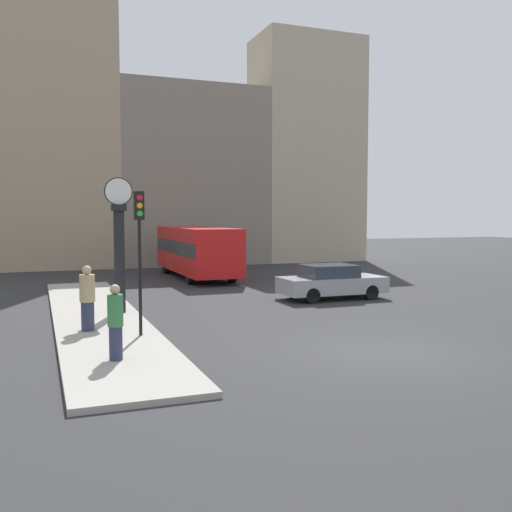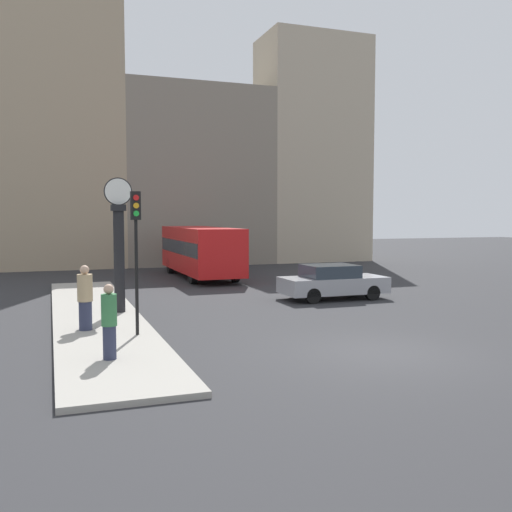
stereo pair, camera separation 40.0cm
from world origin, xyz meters
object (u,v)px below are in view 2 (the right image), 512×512
Objects in this scene: pedestrian_tan_coat at (85,298)px; pedestrian_green_hoodie at (109,322)px; traffic_light_near at (136,233)px; street_clock at (119,248)px; sedan_car at (332,282)px; bus_distant at (200,249)px.

pedestrian_tan_coat is 1.08× the size of pedestrian_green_hoodie.
traffic_light_near is 3.98m from street_clock.
sedan_car is at bearing 21.21° from pedestrian_tan_coat.
pedestrian_tan_coat reaches higher than sedan_car.
street_clock is 2.44× the size of pedestrian_tan_coat.
bus_distant is 5.26× the size of pedestrian_green_hoodie.
bus_distant is 12.05m from street_clock.
traffic_light_near reaches higher than pedestrian_tan_coat.
bus_distant is 4.88× the size of pedestrian_tan_coat.
sedan_car is 12.02m from pedestrian_green_hoodie.
traffic_light_near is at bearing -110.60° from bus_distant.
traffic_light_near reaches higher than pedestrian_green_hoodie.
pedestrian_tan_coat is (-1.28, 1.15, -1.86)m from traffic_light_near.
street_clock is at bearing 81.52° from pedestrian_green_hoodie.
street_clock is at bearing -173.23° from sedan_car.
street_clock is at bearing -117.28° from bus_distant.
pedestrian_tan_coat is 3.62m from pedestrian_green_hoodie.
pedestrian_green_hoodie is at bearing -141.97° from sedan_car.
street_clock is at bearing 65.53° from pedestrian_tan_coat.
pedestrian_green_hoodie is at bearing -110.73° from bus_distant.
sedan_car is 10.50m from pedestrian_tan_coat.
pedestrian_tan_coat is at bearing -116.71° from bus_distant.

